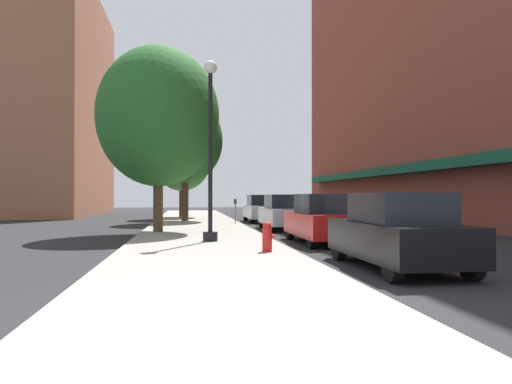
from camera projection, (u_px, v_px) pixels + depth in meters
name	position (u px, v px, depth m)	size (l,w,h in m)	color
ground_plane	(278.00, 228.00, 24.49)	(90.00, 90.00, 0.00)	#232326
sidewalk_slab	(197.00, 226.00, 24.92)	(4.80, 50.00, 0.12)	gray
building_far_background	(62.00, 105.00, 41.27)	(6.80, 18.00, 18.57)	#9E6047
lamppost	(210.00, 147.00, 15.92)	(0.48, 0.48, 5.90)	black
fire_hydrant	(267.00, 236.00, 12.94)	(0.33, 0.26, 0.79)	red
parking_meter_near	(235.00, 208.00, 26.14)	(0.14, 0.09, 1.31)	slate
tree_near	(158.00, 117.00, 20.17)	(5.04, 5.04, 7.66)	#4C3823
tree_mid	(182.00, 157.00, 34.18)	(4.13, 4.13, 6.57)	#4C3823
tree_far	(185.00, 141.00, 29.14)	(4.47, 4.47, 7.37)	#422D1E
car_black	(397.00, 232.00, 10.60)	(1.80, 4.30, 1.66)	black
car_red	(323.00, 219.00, 16.34)	(1.80, 4.30, 1.66)	black
car_silver	(284.00, 213.00, 22.97)	(1.80, 4.30, 1.66)	black
car_white	(261.00, 209.00, 29.88)	(1.80, 4.30, 1.66)	black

